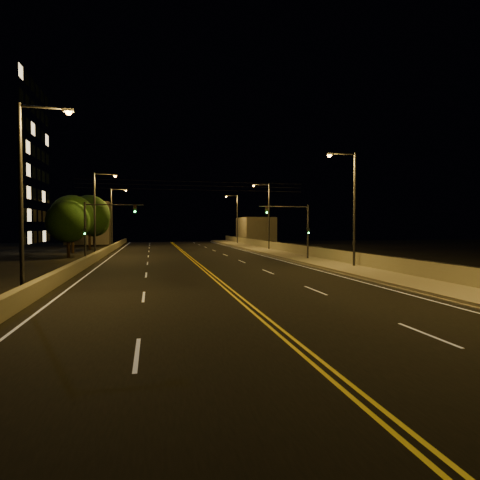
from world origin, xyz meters
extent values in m
plane|color=black|center=(0.00, 0.00, 0.00)|extent=(160.00, 160.00, 0.00)
cube|color=black|center=(0.00, 20.00, 0.01)|extent=(18.00, 120.00, 0.02)
cube|color=gray|center=(10.80, 20.00, 0.15)|extent=(3.60, 120.00, 0.30)
cube|color=gray|center=(8.93, 20.00, 0.07)|extent=(0.14, 120.00, 0.15)
cube|color=gray|center=(12.45, 20.00, 0.80)|extent=(0.30, 120.00, 1.00)
cube|color=gray|center=(-9.60, 20.00, 0.42)|extent=(0.45, 120.00, 0.84)
cube|color=slate|center=(16.50, 69.18, 2.61)|extent=(6.00, 10.00, 5.21)
cube|color=slate|center=(-16.00, 73.16, 4.07)|extent=(8.00, 8.00, 8.14)
cylinder|color=black|center=(12.45, 20.00, 1.33)|extent=(0.06, 120.00, 0.06)
cube|color=silver|center=(-8.60, 20.00, 0.02)|extent=(0.12, 116.00, 0.00)
cube|color=silver|center=(8.60, 20.00, 0.02)|extent=(0.12, 116.00, 0.00)
cube|color=gold|center=(-0.15, 20.00, 0.02)|extent=(0.12, 116.00, 0.00)
cube|color=gold|center=(0.15, 20.00, 0.02)|extent=(0.12, 116.00, 0.00)
cube|color=silver|center=(-4.50, 1.50, 0.02)|extent=(0.12, 3.00, 0.00)
cube|color=silver|center=(-4.50, 10.50, 0.02)|extent=(0.12, 3.00, 0.00)
cube|color=silver|center=(-4.50, 19.50, 0.02)|extent=(0.12, 3.00, 0.00)
cube|color=silver|center=(-4.50, 28.50, 0.02)|extent=(0.12, 3.00, 0.00)
cube|color=silver|center=(-4.50, 37.50, 0.02)|extent=(0.12, 3.00, 0.00)
cube|color=silver|center=(-4.50, 46.50, 0.02)|extent=(0.12, 3.00, 0.00)
cube|color=silver|center=(-4.50, 55.50, 0.02)|extent=(0.12, 3.00, 0.00)
cube|color=silver|center=(-4.50, 64.50, 0.02)|extent=(0.12, 3.00, 0.00)
cube|color=silver|center=(-4.50, 73.50, 0.02)|extent=(0.12, 3.00, 0.00)
cube|color=silver|center=(4.50, 1.50, 0.02)|extent=(0.12, 3.00, 0.00)
cube|color=silver|center=(4.50, 10.50, 0.02)|extent=(0.12, 3.00, 0.00)
cube|color=silver|center=(4.50, 19.50, 0.02)|extent=(0.12, 3.00, 0.00)
cube|color=silver|center=(4.50, 28.50, 0.02)|extent=(0.12, 3.00, 0.00)
cube|color=silver|center=(4.50, 37.50, 0.02)|extent=(0.12, 3.00, 0.00)
cube|color=silver|center=(4.50, 46.50, 0.02)|extent=(0.12, 3.00, 0.00)
cube|color=silver|center=(4.50, 55.50, 0.02)|extent=(0.12, 3.00, 0.00)
cube|color=silver|center=(4.50, 64.50, 0.02)|extent=(0.12, 3.00, 0.00)
cube|color=silver|center=(4.50, 73.50, 0.02)|extent=(0.12, 3.00, 0.00)
cylinder|color=#2D2D33|center=(11.80, 19.82, 4.67)|extent=(0.20, 0.20, 9.34)
cylinder|color=#2D2D33|center=(10.70, 19.82, 9.19)|extent=(2.20, 0.12, 0.12)
cube|color=#2D2D33|center=(9.60, 19.82, 9.12)|extent=(0.50, 0.25, 0.14)
sphere|color=#FF9E2D|center=(9.60, 19.82, 9.02)|extent=(0.28, 0.28, 0.28)
cylinder|color=#2D2D33|center=(11.80, 43.78, 4.67)|extent=(0.20, 0.20, 9.34)
cylinder|color=#2D2D33|center=(10.70, 43.78, 9.19)|extent=(2.20, 0.12, 0.12)
cube|color=#2D2D33|center=(9.60, 43.78, 9.12)|extent=(0.50, 0.25, 0.14)
sphere|color=#FF9E2D|center=(9.60, 43.78, 9.02)|extent=(0.28, 0.28, 0.28)
cylinder|color=#2D2D33|center=(11.80, 64.76, 4.67)|extent=(0.20, 0.20, 9.34)
cylinder|color=#2D2D33|center=(10.70, 64.76, 9.19)|extent=(2.20, 0.12, 0.12)
cube|color=#2D2D33|center=(9.60, 64.76, 9.12)|extent=(0.50, 0.25, 0.14)
sphere|color=#FF9E2D|center=(9.60, 64.76, 9.02)|extent=(0.28, 0.28, 0.28)
cylinder|color=#2D2D33|center=(-10.20, 11.43, 4.67)|extent=(0.20, 0.20, 9.34)
cylinder|color=#2D2D33|center=(-9.10, 11.43, 9.19)|extent=(2.20, 0.12, 0.12)
cube|color=#2D2D33|center=(-8.00, 11.43, 9.12)|extent=(0.50, 0.25, 0.14)
sphere|color=#FF9E2D|center=(-8.00, 11.43, 9.02)|extent=(0.28, 0.28, 0.28)
cylinder|color=#2D2D33|center=(-10.20, 36.84, 4.67)|extent=(0.20, 0.20, 9.34)
cylinder|color=#2D2D33|center=(-9.10, 36.84, 9.19)|extent=(2.20, 0.12, 0.12)
cube|color=#2D2D33|center=(-8.00, 36.84, 9.12)|extent=(0.50, 0.25, 0.14)
sphere|color=#FF9E2D|center=(-8.00, 36.84, 9.02)|extent=(0.28, 0.28, 0.28)
cylinder|color=#2D2D33|center=(-10.20, 55.47, 4.67)|extent=(0.20, 0.20, 9.34)
cylinder|color=#2D2D33|center=(-9.10, 55.47, 9.19)|extent=(2.20, 0.12, 0.12)
cube|color=#2D2D33|center=(-8.00, 55.47, 9.12)|extent=(0.50, 0.25, 0.14)
sphere|color=#FF9E2D|center=(-8.00, 55.47, 9.02)|extent=(0.28, 0.28, 0.28)
cylinder|color=#2D2D33|center=(11.00, 27.64, 2.79)|extent=(0.18, 0.18, 5.58)
cylinder|color=#2D2D33|center=(8.50, 27.64, 5.38)|extent=(5.00, 0.10, 0.10)
cube|color=black|center=(6.75, 27.64, 5.03)|extent=(0.28, 0.18, 0.80)
sphere|color=#19FF4C|center=(6.75, 27.53, 4.78)|extent=(0.14, 0.14, 0.14)
cube|color=black|center=(11.00, 27.49, 3.00)|extent=(0.22, 0.14, 0.55)
cylinder|color=#2D2D33|center=(-9.80, 27.64, 2.79)|extent=(0.18, 0.18, 5.58)
cylinder|color=#2D2D33|center=(-7.30, 27.64, 5.38)|extent=(5.00, 0.10, 0.10)
cube|color=black|center=(-5.55, 27.64, 5.03)|extent=(0.28, 0.18, 0.80)
sphere|color=#19FF4C|center=(-5.55, 27.53, 4.78)|extent=(0.14, 0.14, 0.14)
cube|color=black|center=(-9.80, 27.49, 3.00)|extent=(0.22, 0.14, 0.55)
cylinder|color=black|center=(0.00, 29.50, 7.00)|extent=(22.00, 0.03, 0.03)
cylinder|color=black|center=(0.00, 29.50, 7.40)|extent=(22.00, 0.03, 0.03)
cylinder|color=black|center=(0.00, 29.50, 7.80)|extent=(22.00, 0.03, 0.03)
cylinder|color=black|center=(-13.12, 37.76, 1.11)|extent=(0.36, 0.36, 2.22)
sphere|color=black|center=(-13.12, 37.76, 4.00)|extent=(4.68, 4.68, 4.68)
cylinder|color=black|center=(-13.99, 44.93, 1.30)|extent=(0.36, 0.36, 2.60)
sphere|color=black|center=(-13.99, 44.93, 4.70)|extent=(5.49, 5.49, 5.49)
cylinder|color=black|center=(-13.15, 53.46, 1.41)|extent=(0.36, 0.36, 2.83)
sphere|color=black|center=(-13.15, 53.46, 5.11)|extent=(5.97, 5.97, 5.97)
cylinder|color=black|center=(-13.40, 60.17, 1.16)|extent=(0.36, 0.36, 2.32)
sphere|color=black|center=(-13.40, 60.17, 4.20)|extent=(4.91, 4.91, 4.91)
camera|label=1|loc=(-4.08, -9.59, 3.49)|focal=30.00mm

